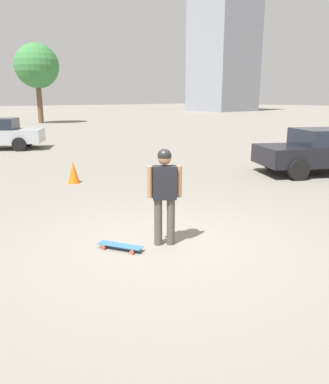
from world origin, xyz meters
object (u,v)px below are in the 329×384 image
Objects in this scene: skateboard at (120,246)px; car_parked_near at (322,151)px; traffic_cone at (73,172)px; person at (165,189)px.

car_parked_near is (1.10, -8.72, 0.69)m from skateboard.
car_parked_near is 8.03m from traffic_cone.
person is at bearing 169.07° from traffic_cone.
person reaches higher than skateboard.
traffic_cone is at bearing 0.64° from car_parked_near.
person is 2.56× the size of traffic_cone.
person is at bearing 40.23° from car_parked_near.
person reaches higher than traffic_cone.
person is at bearing -140.52° from skateboard.
traffic_cone is (3.97, 6.97, -0.43)m from car_parked_near.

